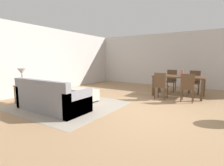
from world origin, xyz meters
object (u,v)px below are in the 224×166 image
object	(u,v)px
side_table	(23,89)
couch	(51,100)
ottoman_table	(80,94)
vase_centerpiece	(182,73)
dining_chair_near_left	(161,84)
dining_chair_near_right	(188,86)
table_lamp	(22,72)
dining_chair_far_left	(171,79)
dining_chair_far_right	(194,81)
dining_table	(179,78)

from	to	relation	value
side_table	couch	bearing A→B (deg)	0.50
ottoman_table	vase_centerpiece	distance (m)	3.79
ottoman_table	dining_chair_near_left	bearing A→B (deg)	38.35
ottoman_table	dining_chair_near_right	bearing A→B (deg)	30.22
table_lamp	vase_centerpiece	distance (m)	5.48
dining_chair_near_right	dining_chair_far_left	distance (m)	1.91
side_table	dining_chair_far_right	distance (m)	6.30
couch	dining_table	xyz separation A→B (m)	(2.52, 3.75, 0.38)
couch	dining_chair_near_right	xyz separation A→B (m)	(2.96, 2.93, 0.23)
dining_chair_near_left	dining_chair_far_right	world-z (taller)	same
ottoman_table	dining_chair_near_right	size ratio (longest dim) A/B	1.27
ottoman_table	dining_chair_far_left	bearing A→B (deg)	58.62
table_lamp	dining_chair_far_right	size ratio (longest dim) A/B	0.57
vase_centerpiece	dining_chair_far_left	bearing A→B (deg)	124.91
couch	ottoman_table	world-z (taller)	couch
dining_chair_near_right	dining_chair_far_right	xyz separation A→B (m)	(0.00, 1.67, 0.00)
side_table	table_lamp	xyz separation A→B (m)	(0.00, 0.00, 0.53)
table_lamp	ottoman_table	bearing A→B (deg)	43.01
dining_chair_far_right	dining_chair_far_left	bearing A→B (deg)	179.33
table_lamp	side_table	bearing A→B (deg)	180.00
table_lamp	dining_chair_far_left	bearing A→B (deg)	53.90
side_table	dining_chair_near_left	bearing A→B (deg)	40.17
table_lamp	dining_table	bearing A→B (deg)	44.41
couch	dining_table	bearing A→B (deg)	56.14
dining_table	dining_chair_near_left	distance (m)	0.98
dining_chair_near_right	couch	bearing A→B (deg)	-135.27
dining_chair_far_right	couch	bearing A→B (deg)	-122.78
table_lamp	dining_chair_far_left	xyz separation A→B (m)	(3.37, 4.62, -0.47)
side_table	dining_chair_near_right	distance (m)	5.20
couch	vase_centerpiece	distance (m)	4.65
ottoman_table	dining_table	bearing A→B (deg)	45.08
dining_table	vase_centerpiece	bearing A→B (deg)	25.99
dining_chair_near_left	side_table	bearing A→B (deg)	-139.83
couch	dining_chair_near_right	size ratio (longest dim) A/B	2.23
couch	dining_chair_far_left	distance (m)	5.05
dining_table	dining_chair_near_right	world-z (taller)	dining_chair_near_right
ottoman_table	dining_table	size ratio (longest dim) A/B	0.66
dining_chair_far_left	vase_centerpiece	world-z (taller)	vase_centerpiece
ottoman_table	side_table	distance (m)	1.76
couch	ottoman_table	bearing A→B (deg)	92.30
couch	vase_centerpiece	size ratio (longest dim) A/B	8.62
dining_chair_far_right	side_table	bearing A→B (deg)	-132.91
couch	dining_chair_near_right	bearing A→B (deg)	44.73
couch	dining_chair_far_left	bearing A→B (deg)	66.08
dining_chair_near_right	dining_chair_far_right	bearing A→B (deg)	89.90
ottoman_table	dining_chair_far_left	world-z (taller)	dining_chair_far_left
couch	table_lamp	bearing A→B (deg)	-179.50
side_table	table_lamp	distance (m)	0.53
dining_table	vase_centerpiece	xyz separation A→B (m)	(0.09, 0.05, 0.20)
dining_chair_near_right	dining_table	bearing A→B (deg)	118.17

